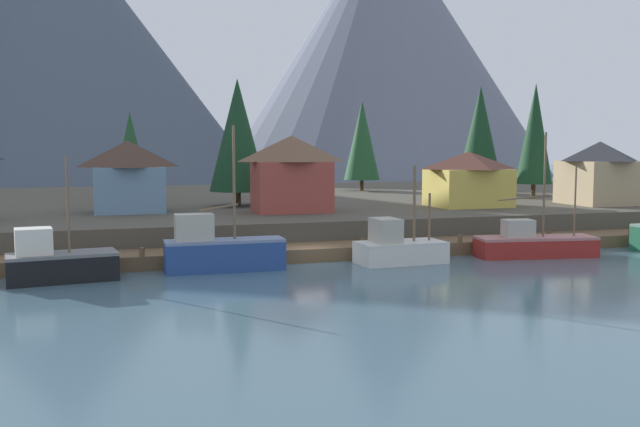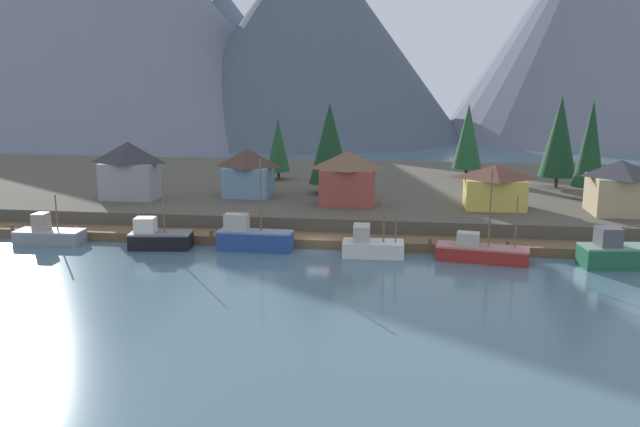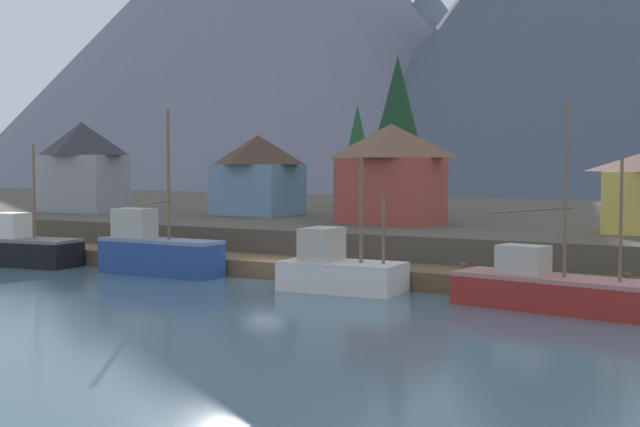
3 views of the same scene
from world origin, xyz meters
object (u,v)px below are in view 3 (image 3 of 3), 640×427
house_red (391,173)px  conifer_mid_left (357,149)px  fishing_boat_blue (157,251)px  fishing_boat_red (549,289)px  house_grey (82,166)px  conifer_mid_right (397,127)px  house_blue (258,174)px  fishing_boat_black (27,248)px  fishing_boat_white (339,270)px

house_red → conifer_mid_left: 24.03m
fishing_boat_blue → fishing_boat_red: fishing_boat_blue is taller
house_grey → conifer_mid_right: size_ratio=0.61×
house_blue → house_red: house_red is taller
fishing_boat_black → fishing_boat_blue: bearing=-3.1°
fishing_boat_red → fishing_boat_white: bearing=-172.6°
fishing_boat_blue → conifer_mid_right: (5.48, 22.28, 8.11)m
fishing_boat_white → fishing_boat_red: size_ratio=0.74×
fishing_boat_black → house_red: (19.14, 14.88, 4.83)m
fishing_boat_white → house_blue: (-17.97, 19.12, 4.68)m
fishing_boat_white → fishing_boat_red: fishing_boat_red is taller
fishing_boat_blue → fishing_boat_white: bearing=-1.7°
fishing_boat_black → conifer_mid_left: bearing=73.1°
house_red → conifer_mid_right: conifer_mid_right is taller
fishing_boat_white → house_red: house_red is taller
house_grey → house_red: 28.92m
fishing_boat_white → conifer_mid_left: size_ratio=0.72×
fishing_boat_white → house_grey: 36.43m
fishing_boat_blue → conifer_mid_right: conifer_mid_right is taller
fishing_boat_white → house_blue: size_ratio=1.09×
fishing_boat_black → fishing_boat_blue: fishing_boat_blue is taller
house_grey → conifer_mid_right: conifer_mid_right is taller
fishing_boat_white → fishing_boat_blue: bearing=174.5°
house_blue → conifer_mid_left: size_ratio=0.66×
fishing_boat_white → conifer_mid_right: 25.42m
fishing_boat_red → conifer_mid_right: bearing=137.5°
fishing_boat_red → house_grey: house_grey is taller
fishing_boat_black → fishing_boat_white: (23.14, 0.14, -0.06)m
fishing_boat_black → fishing_boat_blue: 10.38m
house_red → fishing_boat_black: bearing=-142.1°
fishing_boat_black → conifer_mid_left: (6.07, 34.94, 6.82)m
fishing_boat_blue → house_blue: size_ratio=1.53×
fishing_boat_white → conifer_mid_right: (-7.31, 22.86, 8.39)m
fishing_boat_blue → house_blue: (-5.18, 18.55, 4.40)m
fishing_boat_blue → conifer_mid_left: bearing=98.0°
conifer_mid_left → house_grey: bearing=-128.2°
house_grey → conifer_mid_right: (25.60, 8.18, 3.11)m
house_red → house_grey: bearing=-179.9°
fishing_boat_black → house_blue: bearing=68.0°
fishing_boat_black → house_blue: (5.17, 19.26, 4.61)m
house_blue → house_grey: bearing=-163.4°
fishing_boat_black → conifer_mid_left: size_ratio=0.81×
conifer_mid_left → conifer_mid_right: (9.75, -11.94, 1.51)m
fishing_boat_red → house_grey: 46.85m
fishing_boat_blue → house_blue: fishing_boat_blue is taller
fishing_boat_red → house_grey: bearing=170.2°
house_grey → house_blue: (14.95, 4.45, -0.61)m
house_red → conifer_mid_left: bearing=123.1°
fishing_boat_blue → house_red: bearing=59.0°
house_red → conifer_mid_right: bearing=112.2°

